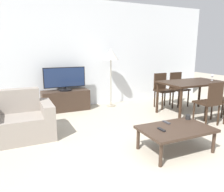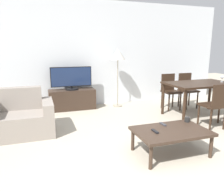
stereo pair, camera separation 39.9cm
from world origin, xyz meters
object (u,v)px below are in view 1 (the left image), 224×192
object	(u,v)px
dining_table	(192,85)
remote_secondary	(161,129)
armchair	(20,122)
wine_glass_left	(212,76)
tv_stand	(66,100)
floor_lamp	(111,56)
cup_white_near	(188,117)
coffee_table	(176,130)
remote_primary	(166,122)
tv	(65,79)
dining_chair_far	(178,87)
dining_chair_near	(210,101)
dining_chair_far_left	(162,88)

from	to	relation	value
dining_table	remote_secondary	xyz separation A→B (m)	(-1.86, -1.36, -0.30)
armchair	wine_glass_left	size ratio (longest dim) A/B	7.31
armchair	tv_stand	world-z (taller)	armchair
floor_lamp	cup_white_near	bearing A→B (deg)	-84.38
coffee_table	remote_primary	world-z (taller)	remote_primary
armchair	cup_white_near	xyz separation A→B (m)	(2.51, -1.26, 0.12)
tv	dining_chair_far	bearing A→B (deg)	-14.41
dining_chair_near	remote_secondary	xyz separation A→B (m)	(-1.61, -0.60, -0.12)
tv_stand	wine_glass_left	bearing A→B (deg)	-26.14
floor_lamp	wine_glass_left	distance (m)	2.48
tv_stand	floor_lamp	bearing A→B (deg)	-4.37
dining_chair_near	remote_primary	size ratio (longest dim) A/B	5.84
tv	floor_lamp	size ratio (longest dim) A/B	0.67
armchair	remote_primary	size ratio (longest dim) A/B	7.11
tv	cup_white_near	size ratio (longest dim) A/B	12.50
dining_table	dining_chair_near	xyz separation A→B (m)	(-0.25, -0.76, -0.18)
remote_secondary	dining_chair_far	bearing A→B (deg)	45.02
tv	coffee_table	bearing A→B (deg)	-70.78
floor_lamp	remote_primary	size ratio (longest dim) A/B	10.01
tv_stand	dining_chair_near	size ratio (longest dim) A/B	1.29
dining_table	dining_chair_far	distance (m)	0.82
wine_glass_left	remote_primary	bearing A→B (deg)	-153.23
tv_stand	armchair	bearing A→B (deg)	-128.19
coffee_table	cup_white_near	size ratio (longest dim) A/B	13.15
dining_table	remote_primary	bearing A→B (deg)	-144.57
tv	coffee_table	world-z (taller)	tv
tv_stand	remote_primary	size ratio (longest dim) A/B	7.54
remote_primary	wine_glass_left	bearing A→B (deg)	26.77
coffee_table	remote_secondary	size ratio (longest dim) A/B	7.01
wine_glass_left	tv	bearing A→B (deg)	153.90
dining_chair_near	tv	bearing A→B (deg)	136.21
coffee_table	dining_table	bearing A→B (deg)	40.44
armchair	remote_secondary	distance (m)	2.34
dining_chair_far_left	dining_chair_far	bearing A→B (deg)	0.00
dining_table	dining_chair_far	bearing A→B (deg)	71.52
tv_stand	coffee_table	distance (m)	3.02
tv_stand	dining_chair_far_left	world-z (taller)	dining_chair_far_left
armchair	tv_stand	xyz separation A→B (m)	(1.08, 1.37, -0.04)
remote_secondary	cup_white_near	distance (m)	0.73
dining_chair_far_left	floor_lamp	xyz separation A→B (m)	(-1.16, 0.64, 0.81)
dining_chair_far_left	cup_white_near	xyz separation A→B (m)	(-0.91, -1.90, -0.09)
floor_lamp	remote_secondary	world-z (taller)	floor_lamp
cup_white_near	dining_chair_far_left	bearing A→B (deg)	64.33
dining_chair_near	dining_chair_far	xyz separation A→B (m)	(0.51, 1.51, 0.00)
wine_glass_left	dining_table	bearing A→B (deg)	174.51
armchair	tv_stand	bearing A→B (deg)	51.81
remote_primary	cup_white_near	bearing A→B (deg)	-0.23
coffee_table	wine_glass_left	world-z (taller)	wine_glass_left
tv_stand	dining_chair_far	distance (m)	2.95
remote_secondary	remote_primary	bearing A→B (deg)	40.10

